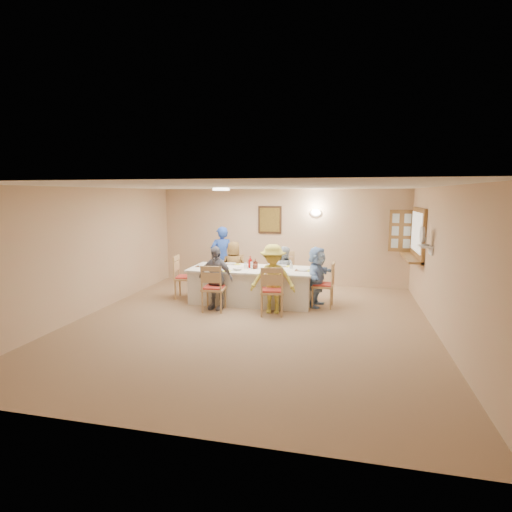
% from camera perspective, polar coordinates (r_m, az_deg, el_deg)
% --- Properties ---
extents(ground, '(7.00, 7.00, 0.00)m').
position_cam_1_polar(ground, '(7.45, -0.92, -9.69)').
color(ground, '#9B795E').
extents(room_walls, '(7.00, 7.00, 7.00)m').
position_cam_1_polar(room_walls, '(7.12, -0.95, 1.95)').
color(room_walls, '#D3B68E').
rests_on(room_walls, ground).
extents(wall_picture, '(0.62, 0.05, 0.72)m').
position_cam_1_polar(wall_picture, '(10.54, 1.98, 5.20)').
color(wall_picture, '#372213').
rests_on(wall_picture, room_walls).
extents(wall_sconce, '(0.26, 0.09, 0.18)m').
position_cam_1_polar(wall_sconce, '(10.34, 8.54, 6.15)').
color(wall_sconce, white).
rests_on(wall_sconce, room_walls).
extents(ceiling_light, '(0.36, 0.36, 0.05)m').
position_cam_1_polar(ceiling_light, '(8.79, -5.01, 9.47)').
color(ceiling_light, white).
rests_on(ceiling_light, room_walls).
extents(serving_hatch, '(0.06, 1.50, 1.15)m').
position_cam_1_polar(serving_hatch, '(9.43, 22.14, 2.90)').
color(serving_hatch, olive).
rests_on(serving_hatch, room_walls).
extents(hatch_sill, '(0.30, 1.50, 0.05)m').
position_cam_1_polar(hatch_sill, '(9.47, 21.24, -0.22)').
color(hatch_sill, olive).
rests_on(hatch_sill, room_walls).
extents(shutter_door, '(0.55, 0.04, 1.00)m').
position_cam_1_polar(shutter_door, '(10.14, 20.01, 3.39)').
color(shutter_door, olive).
rests_on(shutter_door, room_walls).
extents(fan_shelf, '(0.22, 0.36, 0.03)m').
position_cam_1_polar(fan_shelf, '(8.10, 23.03, 1.27)').
color(fan_shelf, white).
rests_on(fan_shelf, room_walls).
extents(desk_fan, '(0.30, 0.30, 0.28)m').
position_cam_1_polar(desk_fan, '(8.08, 22.88, 2.33)').
color(desk_fan, '#A5A5A8').
rests_on(desk_fan, fan_shelf).
extents(dining_table, '(2.69, 1.14, 0.76)m').
position_cam_1_polar(dining_table, '(8.81, -0.63, -4.20)').
color(dining_table, white).
rests_on(dining_table, ground).
extents(chair_back_left, '(0.52, 0.52, 0.91)m').
position_cam_1_polar(chair_back_left, '(9.70, -2.98, -2.55)').
color(chair_back_left, tan).
rests_on(chair_back_left, ground).
extents(chair_back_right, '(0.53, 0.53, 1.03)m').
position_cam_1_polar(chair_back_right, '(9.44, 4.05, -2.50)').
color(chair_back_right, tan).
rests_on(chair_back_right, ground).
extents(chair_front_left, '(0.50, 0.50, 0.97)m').
position_cam_1_polar(chair_front_left, '(8.20, -6.04, -4.48)').
color(chair_front_left, tan).
rests_on(chair_front_left, ground).
extents(chair_front_right, '(0.56, 0.56, 0.99)m').
position_cam_1_polar(chair_front_right, '(7.90, 2.25, -4.88)').
color(chair_front_right, tan).
rests_on(chair_front_right, ground).
extents(chair_left_end, '(0.54, 0.54, 0.99)m').
position_cam_1_polar(chair_left_end, '(9.26, -10.01, -2.96)').
color(chair_left_end, tan).
rests_on(chair_left_end, ground).
extents(chair_right_end, '(0.48, 0.48, 0.96)m').
position_cam_1_polar(chair_right_end, '(8.57, 9.52, -4.02)').
color(chair_right_end, tan).
rests_on(chair_right_end, ground).
extents(diner_back_left, '(0.75, 0.60, 1.26)m').
position_cam_1_polar(diner_back_left, '(9.55, -3.18, -1.65)').
color(diner_back_left, brown).
rests_on(diner_back_left, ground).
extents(diner_back_right, '(0.74, 0.66, 1.18)m').
position_cam_1_polar(diner_back_right, '(9.31, 3.95, -2.21)').
color(diner_back_right, '#AAB5C3').
rests_on(diner_back_right, ground).
extents(diner_front_left, '(0.88, 0.58, 1.31)m').
position_cam_1_polar(diner_front_left, '(8.28, -5.79, -3.14)').
color(diner_front_left, slate).
rests_on(diner_front_left, ground).
extents(diner_front_right, '(0.98, 0.66, 1.39)m').
position_cam_1_polar(diner_front_right, '(7.97, 2.42, -3.29)').
color(diner_front_right, '#D9CB47').
rests_on(diner_front_right, ground).
extents(diner_right_end, '(1.33, 0.84, 1.28)m').
position_cam_1_polar(diner_right_end, '(8.54, 8.68, -2.93)').
color(diner_right_end, '#90B8EC').
rests_on(diner_right_end, ground).
extents(caregiver, '(0.88, 0.85, 1.57)m').
position_cam_1_polar(caregiver, '(10.10, -4.90, -0.22)').
color(caregiver, '#2648B0').
rests_on(caregiver, ground).
extents(placemat_fl, '(0.37, 0.28, 0.01)m').
position_cam_1_polar(placemat_fl, '(8.50, -5.24, -2.09)').
color(placemat_fl, '#472B19').
rests_on(placemat_fl, dining_table).
extents(plate_fl, '(0.24, 0.24, 0.02)m').
position_cam_1_polar(plate_fl, '(8.50, -5.24, -2.02)').
color(plate_fl, white).
rests_on(plate_fl, dining_table).
extents(napkin_fl, '(0.15, 0.15, 0.01)m').
position_cam_1_polar(napkin_fl, '(8.40, -4.18, -2.16)').
color(napkin_fl, '#F9F934').
rests_on(napkin_fl, dining_table).
extents(placemat_fr, '(0.36, 0.27, 0.01)m').
position_cam_1_polar(placemat_fr, '(8.21, 2.76, -2.45)').
color(placemat_fr, '#472B19').
rests_on(placemat_fr, dining_table).
extents(plate_fr, '(0.24, 0.24, 0.02)m').
position_cam_1_polar(plate_fr, '(8.21, 2.76, -2.38)').
color(plate_fr, white).
rests_on(plate_fr, dining_table).
extents(napkin_fr, '(0.13, 0.13, 0.01)m').
position_cam_1_polar(napkin_fr, '(8.13, 3.94, -2.52)').
color(napkin_fr, '#F9F934').
rests_on(napkin_fr, dining_table).
extents(placemat_bl, '(0.32, 0.24, 0.01)m').
position_cam_1_polar(placemat_bl, '(9.29, -3.63, -1.13)').
color(placemat_bl, '#472B19').
rests_on(placemat_bl, dining_table).
extents(plate_bl, '(0.26, 0.26, 0.02)m').
position_cam_1_polar(plate_bl, '(9.28, -3.63, -1.07)').
color(plate_bl, white).
rests_on(plate_bl, dining_table).
extents(napkin_bl, '(0.13, 0.13, 0.01)m').
position_cam_1_polar(napkin_bl, '(9.19, -2.64, -1.19)').
color(napkin_bl, '#F9F934').
rests_on(napkin_bl, dining_table).
extents(placemat_br, '(0.34, 0.25, 0.01)m').
position_cam_1_polar(placemat_br, '(9.02, 3.70, -1.43)').
color(placemat_br, '#472B19').
rests_on(placemat_br, dining_table).
extents(plate_br, '(0.24, 0.24, 0.02)m').
position_cam_1_polar(plate_br, '(9.02, 3.70, -1.37)').
color(plate_br, white).
rests_on(plate_br, dining_table).
extents(napkin_br, '(0.15, 0.15, 0.01)m').
position_cam_1_polar(napkin_br, '(8.95, 4.79, -1.48)').
color(napkin_br, '#F9F934').
rests_on(napkin_br, dining_table).
extents(placemat_le, '(0.35, 0.26, 0.01)m').
position_cam_1_polar(placemat_le, '(9.05, -7.42, -1.45)').
color(placemat_le, '#472B19').
rests_on(placemat_le, dining_table).
extents(plate_le, '(0.25, 0.25, 0.02)m').
position_cam_1_polar(plate_le, '(9.05, -7.43, -1.39)').
color(plate_le, white).
rests_on(plate_le, dining_table).
extents(napkin_le, '(0.14, 0.14, 0.01)m').
position_cam_1_polar(napkin_le, '(8.94, -6.45, -1.51)').
color(napkin_le, '#F9F934').
rests_on(napkin_le, dining_table).
extents(placemat_re, '(0.32, 0.24, 0.01)m').
position_cam_1_polar(placemat_re, '(8.54, 6.69, -2.05)').
color(placemat_re, '#472B19').
rests_on(placemat_re, dining_table).
extents(plate_re, '(0.23, 0.23, 0.01)m').
position_cam_1_polar(plate_re, '(8.54, 6.69, -1.98)').
color(plate_re, white).
rests_on(plate_re, dining_table).
extents(napkin_re, '(0.14, 0.14, 0.01)m').
position_cam_1_polar(napkin_re, '(8.48, 7.86, -2.11)').
color(napkin_re, '#F9F934').
rests_on(napkin_re, dining_table).
extents(teacup_a, '(0.12, 0.12, 0.09)m').
position_cam_1_polar(teacup_a, '(8.62, -6.29, -1.68)').
color(teacup_a, white).
rests_on(teacup_a, dining_table).
extents(teacup_b, '(0.15, 0.15, 0.09)m').
position_cam_1_polar(teacup_b, '(9.13, 2.31, -1.04)').
color(teacup_b, white).
rests_on(teacup_b, dining_table).
extents(bowl_a, '(0.32, 0.32, 0.05)m').
position_cam_1_polar(bowl_a, '(8.55, -2.65, -1.84)').
color(bowl_a, white).
rests_on(bowl_a, dining_table).
extents(bowl_b, '(0.22, 0.22, 0.06)m').
position_cam_1_polar(bowl_b, '(8.91, 2.11, -1.37)').
color(bowl_b, white).
rests_on(bowl_b, dining_table).
extents(condiment_ketchup, '(0.15, 0.15, 0.26)m').
position_cam_1_polar(condiment_ketchup, '(8.76, -0.83, -0.86)').
color(condiment_ketchup, '#A3120E').
rests_on(condiment_ketchup, dining_table).
extents(condiment_brown, '(0.16, 0.16, 0.20)m').
position_cam_1_polar(condiment_brown, '(8.77, -0.09, -1.06)').
color(condiment_brown, '#582317').
rests_on(condiment_brown, dining_table).
extents(condiment_malt, '(0.21, 0.21, 0.16)m').
position_cam_1_polar(condiment_malt, '(8.67, -0.14, -1.32)').
color(condiment_malt, '#582317').
rests_on(condiment_malt, dining_table).
extents(drinking_glass, '(0.07, 0.07, 0.10)m').
position_cam_1_polar(drinking_glass, '(8.81, -1.51, -1.31)').
color(drinking_glass, silver).
rests_on(drinking_glass, dining_table).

